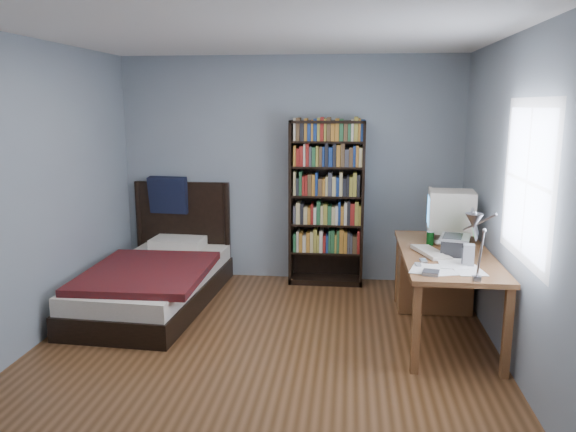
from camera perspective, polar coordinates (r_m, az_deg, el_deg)
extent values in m
plane|color=#4E2F17|center=(4.63, -2.70, -13.95)|extent=(4.20, 4.20, 0.00)
plane|color=white|center=(4.22, -3.03, 18.45)|extent=(4.20, 4.20, 0.00)
cube|color=gray|center=(6.31, 0.20, 4.71)|extent=(3.80, 0.04, 2.50)
cube|color=gray|center=(2.26, -11.45, -7.61)|extent=(3.80, 0.04, 2.50)
cube|color=gray|center=(4.92, -25.26, 1.76)|extent=(0.04, 4.20, 2.50)
cube|color=gray|center=(4.37, 22.56, 0.90)|extent=(0.04, 4.20, 2.50)
cube|color=white|center=(4.20, 23.17, 3.22)|extent=(0.01, 1.14, 1.14)
cube|color=white|center=(4.19, 23.09, 3.22)|extent=(0.01, 1.00, 1.00)
cube|color=brown|center=(4.98, 15.79, -3.83)|extent=(0.75, 1.66, 0.04)
cube|color=brown|center=(4.32, 12.86, -11.16)|extent=(0.06, 0.06, 0.69)
cube|color=brown|center=(4.44, 21.38, -11.04)|extent=(0.06, 0.06, 0.69)
cube|color=brown|center=(5.79, 11.17, -5.27)|extent=(0.06, 0.06, 0.69)
cube|color=brown|center=(5.88, 17.53, -5.33)|extent=(0.06, 0.06, 0.69)
cube|color=brown|center=(5.66, 14.61, -5.80)|extent=(0.69, 0.40, 0.68)
cube|color=beige|center=(5.44, 15.85, -2.20)|extent=(0.27, 0.24, 0.03)
cylinder|color=beige|center=(5.43, 15.88, -1.75)|extent=(0.10, 0.10, 0.06)
cube|color=beige|center=(5.39, 16.31, 0.49)|extent=(0.42, 0.41, 0.37)
cube|color=beige|center=(5.36, 14.24, 0.54)|extent=(0.06, 0.39, 0.39)
cube|color=#459FFB|center=(5.36, 14.08, 0.54)|extent=(0.03, 0.29, 0.26)
cube|color=#2D2D30|center=(4.91, 16.57, -3.00)|extent=(0.26, 0.29, 0.14)
cube|color=silver|center=(4.89, 16.62, -2.08)|extent=(0.30, 0.36, 0.02)
cube|color=#2D2D30|center=(4.89, 16.40, -1.95)|extent=(0.21, 0.27, 0.00)
cube|color=silver|center=(4.90, 18.39, -0.77)|extent=(0.15, 0.32, 0.22)
cube|color=#0CBF26|center=(4.90, 18.27, -0.76)|extent=(0.11, 0.26, 0.17)
cube|color=#99999E|center=(4.26, 18.62, -6.04)|extent=(0.06, 0.05, 0.04)
cylinder|color=#99999E|center=(4.15, 18.96, -3.64)|extent=(0.02, 0.13, 0.37)
cylinder|color=#99999E|center=(3.88, 18.88, -0.61)|extent=(0.15, 0.30, 0.18)
cone|color=#99999E|center=(3.72, 18.37, -0.49)|extent=(0.11, 0.11, 0.09)
cube|color=beige|center=(4.89, 14.29, -3.61)|extent=(0.31, 0.48, 0.04)
cube|color=gray|center=(4.62, 17.87, -3.79)|extent=(0.10, 0.10, 0.17)
cylinder|color=#083B13|center=(5.20, 14.25, -2.23)|extent=(0.07, 0.07, 0.12)
ellipsoid|color=silver|center=(5.23, 15.02, -2.63)|extent=(0.07, 0.12, 0.04)
cube|color=silver|center=(4.64, 13.58, -4.43)|extent=(0.06, 0.10, 0.02)
cube|color=gray|center=(4.52, 13.06, -4.85)|extent=(0.04, 0.09, 0.02)
cube|color=gray|center=(4.32, 14.31, -5.62)|extent=(0.14, 0.14, 0.02)
cube|color=black|center=(6.20, 0.32, 1.35)|extent=(0.03, 0.30, 1.80)
cube|color=black|center=(6.17, 7.57, 1.20)|extent=(0.03, 0.30, 1.80)
cube|color=black|center=(6.08, 4.05, 9.54)|extent=(0.81, 0.30, 0.03)
cube|color=black|center=(6.38, 3.83, -6.46)|extent=(0.81, 0.30, 0.06)
cube|color=black|center=(6.31, 3.99, 1.49)|extent=(0.81, 0.02, 1.80)
cube|color=olive|center=(6.15, 3.93, 1.52)|extent=(0.73, 0.22, 1.60)
cube|color=black|center=(5.83, -13.33, -7.65)|extent=(1.15, 2.15, 0.22)
cube|color=beige|center=(5.78, -13.42, -5.87)|extent=(1.11, 2.08, 0.16)
cube|color=maroon|center=(5.50, -14.09, -5.57)|extent=(1.13, 1.38, 0.07)
cube|color=beige|center=(6.47, -11.11, -2.73)|extent=(0.59, 0.40, 0.12)
cube|color=black|center=(6.64, -10.60, -1.28)|extent=(1.11, 0.05, 1.10)
cylinder|color=black|center=(6.79, -14.88, -1.19)|extent=(0.06, 0.06, 1.10)
cylinder|color=black|center=(6.49, -6.22, -1.45)|extent=(0.06, 0.06, 1.10)
cube|color=black|center=(6.58, -12.05, 2.10)|extent=(0.46, 0.20, 0.43)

